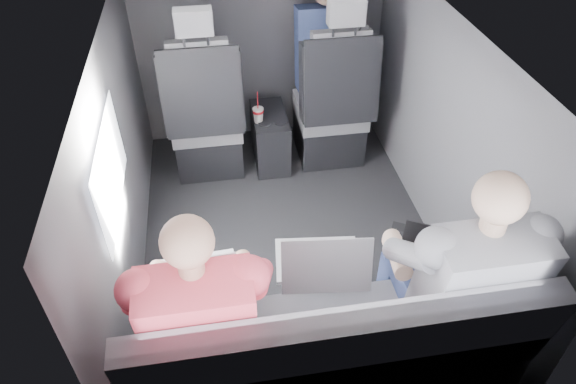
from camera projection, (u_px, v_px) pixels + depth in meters
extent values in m
plane|color=black|center=(289.00, 241.00, 3.26)|extent=(2.60, 2.60, 0.00)
plane|color=#B2B2AD|center=(290.00, 36.00, 2.39)|extent=(2.60, 2.60, 0.00)
cube|color=#56565B|center=(122.00, 170.00, 2.71)|extent=(0.02, 2.60, 1.35)
cube|color=#56565B|center=(445.00, 139.00, 2.93)|extent=(0.02, 2.60, 1.35)
cube|color=#56565B|center=(261.00, 53.00, 3.80)|extent=(1.80, 0.02, 1.35)
cube|color=#56565B|center=(349.00, 363.00, 1.84)|extent=(1.80, 0.02, 1.35)
cube|color=white|center=(111.00, 170.00, 2.34)|extent=(0.02, 0.75, 0.42)
cube|color=black|center=(341.00, 72.00, 3.30)|extent=(0.35, 0.11, 0.59)
cube|color=black|center=(209.00, 146.00, 3.80)|extent=(0.46, 0.48, 0.30)
cube|color=slate|center=(206.00, 121.00, 3.64)|extent=(0.48, 0.46, 0.14)
cube|color=slate|center=(202.00, 87.00, 3.25)|extent=(0.38, 0.18, 0.61)
cube|color=black|center=(167.00, 94.00, 3.24)|extent=(0.08, 0.21, 0.53)
cube|color=black|center=(237.00, 89.00, 3.29)|extent=(0.08, 0.21, 0.53)
cube|color=black|center=(202.00, 94.00, 3.20)|extent=(0.50, 0.11, 0.58)
cube|color=slate|center=(194.00, 22.00, 2.93)|extent=(0.22, 0.10, 0.15)
cube|color=black|center=(328.00, 135.00, 3.91)|extent=(0.46, 0.48, 0.30)
cube|color=slate|center=(330.00, 110.00, 3.75)|extent=(0.48, 0.46, 0.14)
cube|color=slate|center=(340.00, 77.00, 3.36)|extent=(0.38, 0.18, 0.61)
cube|color=black|center=(307.00, 83.00, 3.35)|extent=(0.08, 0.21, 0.53)
cube|color=black|center=(372.00, 78.00, 3.41)|extent=(0.08, 0.21, 0.53)
cube|color=black|center=(342.00, 83.00, 3.32)|extent=(0.50, 0.11, 0.58)
cube|color=slate|center=(346.00, 12.00, 3.05)|extent=(0.22, 0.10, 0.15)
cube|color=black|center=(270.00, 138.00, 3.79)|extent=(0.24, 0.48, 0.40)
cylinder|color=black|center=(265.00, 123.00, 3.56)|extent=(0.09, 0.09, 0.01)
cylinder|color=black|center=(280.00, 122.00, 3.58)|extent=(0.09, 0.09, 0.01)
cube|color=slate|center=(326.00, 363.00, 2.34)|extent=(1.60, 0.50, 0.45)
cube|color=slate|center=(346.00, 350.00, 1.87)|extent=(1.60, 0.17, 0.47)
cylinder|color=red|center=(258.00, 111.00, 3.53)|extent=(0.08, 0.08, 0.02)
cylinder|color=white|center=(258.00, 109.00, 3.52)|extent=(0.08, 0.08, 0.01)
cylinder|color=red|center=(258.00, 100.00, 3.48)|extent=(0.01, 0.01, 0.13)
cube|color=silver|center=(196.00, 278.00, 2.26)|extent=(0.38, 0.28, 0.02)
cube|color=silver|center=(196.00, 279.00, 2.24)|extent=(0.31, 0.16, 0.00)
cube|color=silver|center=(195.00, 263.00, 2.31)|extent=(0.11, 0.06, 0.00)
cube|color=silver|center=(193.00, 287.00, 2.04)|extent=(0.37, 0.10, 0.25)
cube|color=white|center=(193.00, 286.00, 2.05)|extent=(0.32, 0.08, 0.22)
cube|color=#B3B3B8|center=(318.00, 259.00, 2.34)|extent=(0.41, 0.31, 0.02)
cube|color=silver|center=(318.00, 260.00, 2.32)|extent=(0.33, 0.18, 0.00)
cube|color=#B3B3B8|center=(314.00, 245.00, 2.39)|extent=(0.12, 0.07, 0.00)
cube|color=#B3B3B8|center=(327.00, 267.00, 2.13)|extent=(0.39, 0.12, 0.25)
cube|color=white|center=(327.00, 266.00, 2.13)|extent=(0.34, 0.10, 0.22)
cube|color=black|center=(423.00, 246.00, 2.40)|extent=(0.39, 0.36, 0.02)
cube|color=black|center=(424.00, 247.00, 2.38)|extent=(0.29, 0.24, 0.00)
cube|color=black|center=(418.00, 234.00, 2.45)|extent=(0.11, 0.09, 0.00)
cube|color=black|center=(439.00, 251.00, 2.22)|extent=(0.31, 0.22, 0.22)
cube|color=white|center=(438.00, 250.00, 2.23)|extent=(0.27, 0.19, 0.18)
cube|color=#323338|center=(179.00, 322.00, 2.17)|extent=(0.15, 0.44, 0.13)
cube|color=#323338|center=(231.00, 315.00, 2.19)|extent=(0.15, 0.44, 0.13)
cube|color=#323338|center=(187.00, 319.00, 2.53)|extent=(0.13, 0.13, 0.45)
cube|color=#323338|center=(232.00, 313.00, 2.55)|extent=(0.13, 0.13, 0.45)
cube|color=#D34556|center=(201.00, 322.00, 1.87)|extent=(0.40, 0.27, 0.54)
sphere|color=tan|center=(187.00, 242.00, 1.64)|extent=(0.18, 0.18, 0.18)
cylinder|color=tan|center=(152.00, 286.00, 2.12)|extent=(0.11, 0.28, 0.12)
cylinder|color=tan|center=(248.00, 274.00, 2.17)|extent=(0.11, 0.28, 0.12)
cube|color=navy|center=(418.00, 289.00, 2.30)|extent=(0.16, 0.46, 0.14)
cube|color=navy|center=(467.00, 283.00, 2.32)|extent=(0.16, 0.46, 0.14)
cube|color=navy|center=(393.00, 289.00, 2.67)|extent=(0.14, 0.14, 0.45)
cube|color=navy|center=(435.00, 284.00, 2.70)|extent=(0.14, 0.14, 0.45)
cube|color=slate|center=(476.00, 283.00, 1.99)|extent=(0.42, 0.28, 0.57)
sphere|color=#D3AC90|center=(500.00, 198.00, 1.75)|extent=(0.19, 0.19, 0.19)
cylinder|color=#D3AC90|center=(397.00, 254.00, 2.24)|extent=(0.12, 0.29, 0.13)
cylinder|color=#D3AC90|center=(488.00, 243.00, 2.29)|extent=(0.12, 0.29, 0.13)
cube|color=navy|center=(325.00, 48.00, 3.63)|extent=(0.41, 0.27, 0.60)
cube|color=navy|center=(322.00, 81.00, 3.86)|extent=(0.35, 0.41, 0.12)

